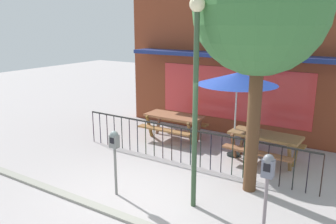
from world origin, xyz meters
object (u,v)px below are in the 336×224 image
Objects in this scene: parking_meter_near at (114,146)px; parking_meter_far at (267,177)px; patio_umbrella at (237,79)px; street_lamp at (196,77)px; street_tree at (261,8)px; picnic_table_left at (174,120)px; picnic_table_right at (265,140)px.

parking_meter_far is at bearing -1.69° from parking_meter_near.
parking_meter_near is 0.88× the size of parking_meter_far.
street_lamp is at bearing -83.54° from patio_umbrella.
street_tree reaches higher than parking_meter_near.
patio_umbrella is 1.62× the size of parking_meter_near.
picnic_table_left is 0.78× the size of patio_umbrella.
street_lamp is at bearing -99.66° from picnic_table_right.
street_lamp is at bearing 16.11° from parking_meter_near.
patio_umbrella reaches higher than picnic_table_right.
street_tree is at bearing -58.31° from patio_umbrella.
patio_umbrella reaches higher than picnic_table_left.
street_lamp reaches higher than picnic_table_left.
parking_meter_far reaches higher than picnic_table_left.
picnic_table_left is 1.12× the size of parking_meter_far.
picnic_table_right is 0.81× the size of patio_umbrella.
street_tree is at bearing 36.52° from parking_meter_near.
picnic_table_left is 0.45× the size of street_lamp.
picnic_table_right is 1.74m from patio_umbrella.
picnic_table_left is at bearing 147.53° from street_tree.
parking_meter_far is 2.16m from street_lamp.
street_lamp is (-0.72, -1.26, -1.22)m from street_tree.
parking_meter_near is 2.26m from street_lamp.
picnic_table_left is at bearing 171.36° from patio_umbrella.
parking_meter_far is at bearing -43.55° from picnic_table_left.
parking_meter_far is 0.40× the size of street_lamp.
picnic_table_right is 3.74m from parking_meter_far.
patio_umbrella is at bearing 96.46° from street_lamp.
parking_meter_near reaches higher than picnic_table_left.
parking_meter_near is (0.86, -3.76, 0.49)m from picnic_table_left.
parking_meter_far is at bearing -61.53° from patio_umbrella.
parking_meter_near is at bearing -143.48° from street_tree.
street_lamp is (-1.58, 0.56, 1.36)m from parking_meter_far.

